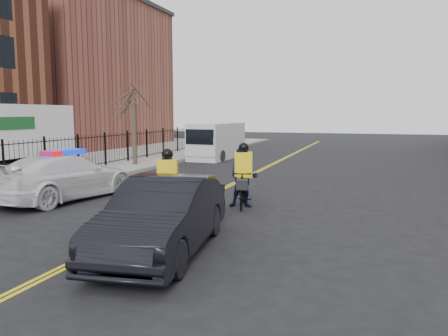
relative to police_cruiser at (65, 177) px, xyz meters
The scene contains 13 objects.
ground 4.90m from the police_cruiser, ahead, with size 120.00×120.00×0.00m, color black.
center_line_left 9.14m from the police_cruiser, 58.60° to the left, with size 0.10×60.00×0.01m, color yellow.
center_line_right 9.22m from the police_cruiser, 57.75° to the left, with size 0.10×60.00×0.01m, color yellow.
sidewalk 8.25m from the police_cruiser, 109.02° to the left, with size 3.00×60.00×0.15m, color gray.
curb 7.89m from the police_cruiser, 98.62° to the left, with size 0.20×60.00×0.15m, color gray.
iron_fence 8.82m from the police_cruiser, 118.28° to the left, with size 0.12×28.00×2.00m, color black, non-canonical shape.
warehouse_far 30.55m from the police_cruiser, 127.41° to the left, with size 14.00×18.00×14.00m, color brown.
street_tree 10.50m from the police_cruiser, 105.88° to the left, with size 3.20×3.20×4.80m.
police_cruiser is the anchor object (origin of this frame).
dark_sedan 7.75m from the police_cruiser, 35.05° to the right, with size 1.82×5.22×1.72m, color black.
cargo_van 15.74m from the police_cruiser, 89.08° to the left, with size 2.51×6.05×2.49m.
cyclist_near 5.53m from the police_cruiser, 20.10° to the right, with size 1.47×2.36×2.19m.
cyclist_far 6.74m from the police_cruiser, ahead, with size 1.14×2.28×2.22m.
Camera 1 is at (6.00, -12.98, 3.19)m, focal length 35.00 mm.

